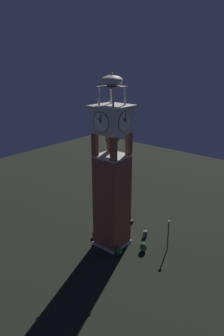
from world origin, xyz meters
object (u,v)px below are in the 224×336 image
object	(u,v)px
clock_tower	(112,180)
park_bench	(128,221)
lamp_post	(168,230)
trash_bin	(145,234)

from	to	relation	value
clock_tower	park_bench	distance (m)	9.08
clock_tower	lamp_post	world-z (taller)	clock_tower
park_bench	lamp_post	size ratio (longest dim) A/B	0.42
trash_bin	park_bench	bearing A→B (deg)	-16.72
clock_tower	park_bench	world-z (taller)	clock_tower
park_bench	lamp_post	xyz separation A→B (m)	(-6.88, 1.71, 2.15)
lamp_post	trash_bin	size ratio (longest dim) A/B	4.74
park_bench	lamp_post	distance (m)	7.41
lamp_post	park_bench	bearing A→B (deg)	-13.98
trash_bin	clock_tower	bearing A→B (deg)	60.02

